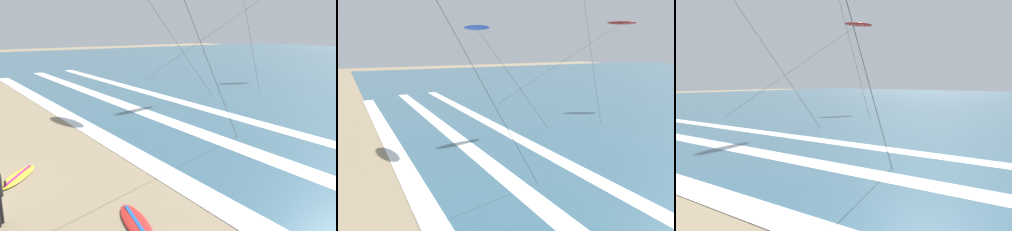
% 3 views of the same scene
% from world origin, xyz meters
% --- Properties ---
extents(wave_foam_shoreline, '(51.22, 1.04, 0.01)m').
position_xyz_m(wave_foam_shoreline, '(-1.46, 7.44, 0.01)').
color(wave_foam_shoreline, white).
rests_on(wave_foam_shoreline, ocean_surface).
extents(wave_foam_mid_break, '(57.48, 1.06, 0.01)m').
position_xyz_m(wave_foam_mid_break, '(-0.78, 11.62, 0.01)').
color(wave_foam_mid_break, white).
rests_on(wave_foam_mid_break, ocean_surface).
extents(wave_foam_outer_break, '(59.48, 0.97, 0.01)m').
position_xyz_m(wave_foam_outer_break, '(-0.26, 15.34, 0.01)').
color(wave_foam_outer_break, white).
rests_on(wave_foam_outer_break, ocean_surface).
extents(kite_red_high_left, '(5.42, 14.07, 8.62)m').
position_xyz_m(kite_red_high_left, '(-14.41, 32.01, 8.34)').
color(kite_red_high_left, red).
rests_on(kite_red_high_left, ground).
extents(kite_blue_far_right, '(3.40, 5.73, 7.61)m').
position_xyz_m(kite_blue_far_right, '(-9.54, 13.77, 7.36)').
color(kite_blue_far_right, blue).
rests_on(kite_blue_far_right, ground).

